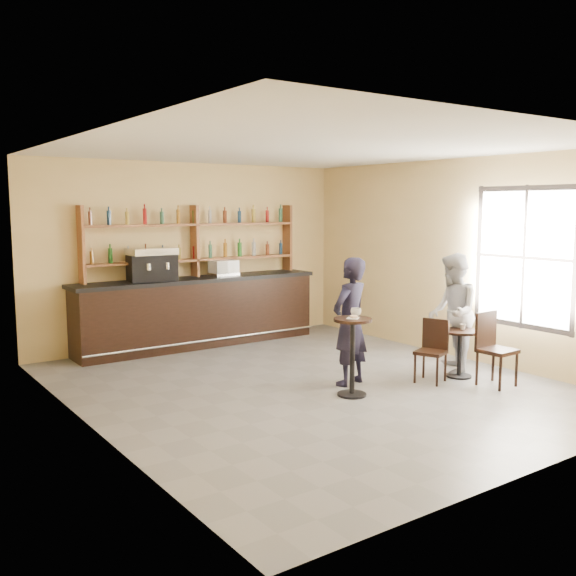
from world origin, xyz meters
TOP-DOWN VIEW (x-y plane):
  - floor at (0.00, 0.00)m, footprint 7.00×7.00m
  - ceiling at (0.00, 0.00)m, footprint 7.00×7.00m
  - wall_back at (0.00, 3.50)m, footprint 7.00×0.00m
  - wall_front at (0.00, -3.50)m, footprint 7.00×0.00m
  - wall_left at (-3.00, 0.00)m, footprint 0.00×7.00m
  - wall_right at (3.00, 0.00)m, footprint 0.00×7.00m
  - window_pane at (2.99, -1.20)m, footprint 0.00×2.00m
  - window_frame at (2.99, -1.20)m, footprint 0.04×1.70m
  - shelf_unit at (0.00, 3.37)m, footprint 4.00×0.26m
  - liquor_bottles at (0.00, 3.37)m, footprint 3.68×0.10m
  - bar_counter at (-0.06, 3.15)m, footprint 4.46×0.87m
  - espresso_machine at (-0.91, 3.15)m, footprint 0.83×0.61m
  - pastry_case at (0.45, 3.15)m, footprint 0.51×0.43m
  - pedestal_table at (0.16, -0.69)m, footprint 0.59×0.59m
  - napkin at (0.16, -0.69)m, footprint 0.21×0.21m
  - donut at (0.17, -0.70)m, footprint 0.14×0.14m
  - cup_pedestal at (0.30, -0.59)m, footprint 0.14×0.14m
  - man_main at (0.49, -0.26)m, footprint 0.73×0.57m
  - cafe_table at (2.03, -0.89)m, footprint 0.70×0.70m
  - cup_cafe at (2.08, -0.89)m, footprint 0.12×0.12m
  - chair_west at (1.48, -0.84)m, footprint 0.49×0.49m
  - chair_south at (2.08, -1.49)m, footprint 0.45×0.45m
  - patron_second at (2.16, -0.62)m, footprint 1.07×1.08m

SIDE VIEW (x-z plane):
  - floor at x=0.00m, z-range 0.00..0.00m
  - cafe_table at x=2.03m, z-range 0.00..0.68m
  - chair_west at x=1.48m, z-range 0.00..0.87m
  - chair_south at x=2.08m, z-range 0.00..1.00m
  - pedestal_table at x=0.16m, z-range 0.00..1.02m
  - bar_counter at x=-0.06m, z-range 0.00..1.21m
  - cup_cafe at x=2.08m, z-range 0.68..0.77m
  - man_main at x=0.49m, z-range 0.00..1.76m
  - patron_second at x=2.16m, z-range 0.00..1.76m
  - napkin at x=0.16m, z-range 1.02..1.02m
  - donut at x=0.17m, z-range 1.02..1.06m
  - cup_pedestal at x=0.30m, z-range 1.02..1.12m
  - pastry_case at x=0.45m, z-range 1.21..1.49m
  - espresso_machine at x=-0.91m, z-range 1.21..1.75m
  - wall_back at x=0.00m, z-range -1.90..5.10m
  - wall_front at x=0.00m, z-range -1.90..5.10m
  - wall_left at x=-3.00m, z-range -1.90..5.10m
  - wall_right at x=3.00m, z-range -1.90..5.10m
  - window_frame at x=2.99m, z-range 0.65..2.75m
  - window_pane at x=2.99m, z-range 0.70..2.70m
  - shelf_unit at x=0.00m, z-range 1.11..2.51m
  - liquor_bottles at x=0.00m, z-range 1.48..2.48m
  - ceiling at x=0.00m, z-range 3.20..3.20m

